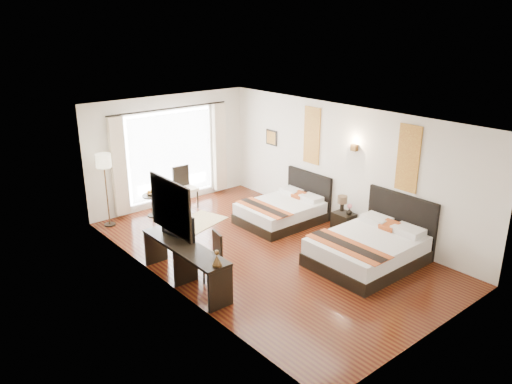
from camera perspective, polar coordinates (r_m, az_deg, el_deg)
floor at (r=10.40m, az=1.23°, el=-6.81°), size 4.50×7.50×0.01m
ceiling at (r=9.51m, az=1.35°, el=8.50°), size 4.50×7.50×0.02m
wall_headboard at (r=11.40m, az=9.85°, el=2.85°), size 0.01×7.50×2.80m
wall_desk at (r=8.65m, az=-10.03°, el=-2.51°), size 0.01×7.50×2.80m
wall_window at (r=12.81m, az=-9.79°, el=4.67°), size 4.50×0.01×2.80m
wall_entry at (r=7.66m, az=20.11°, el=-6.42°), size 4.50×0.01×2.80m
window_glass at (r=12.82m, az=-9.74°, el=4.23°), size 2.40×0.02×2.20m
sheer_curtain at (r=12.77m, az=-9.60°, el=4.17°), size 2.30×0.02×2.10m
drape_left at (r=12.11m, az=-15.40°, el=2.82°), size 0.35×0.14×2.35m
drape_right at (r=13.50m, az=-4.19°, el=5.12°), size 0.35×0.14×2.35m
art_panel_near at (r=10.29m, az=17.00°, el=3.68°), size 0.03×0.50×1.35m
art_panel_far at (r=11.88m, az=6.40°, el=6.42°), size 0.03×0.50×1.35m
wall_sconce at (r=11.01m, az=11.17°, el=5.00°), size 0.10×0.14×0.14m
mirror_frame at (r=8.56m, az=-9.75°, el=-1.65°), size 0.04×1.25×0.95m
mirror_glass at (r=8.57m, az=-9.61°, el=-1.61°), size 0.01×1.12×0.82m
bed_near at (r=10.07m, az=12.90°, el=-6.24°), size 2.15×1.68×1.21m
bed_far at (r=11.78m, az=3.14°, el=-2.11°), size 1.89×1.47×1.06m
nightstand at (r=11.39m, az=9.97°, el=-3.44°), size 0.38×0.47×0.45m
table_lamp at (r=11.22m, az=9.84°, el=-0.98°), size 0.22×0.22×0.35m
vase at (r=11.21m, az=10.63°, el=-1.96°), size 0.17×0.17×0.14m
console_desk at (r=9.14m, az=-8.08°, el=-8.21°), size 0.50×2.20×0.76m
television at (r=9.16m, az=-9.33°, el=-3.92°), size 0.29×0.84×0.48m
bronze_figurine at (r=8.17m, az=-4.49°, el=-7.66°), size 0.18×0.18×0.24m
desk_chair at (r=9.34m, az=-5.29°, el=-8.24°), size 0.48×0.48×0.87m
floor_lamp at (r=11.67m, az=-17.00°, el=2.92°), size 0.34×0.34×1.71m
side_table at (r=12.35m, az=-11.72°, el=-1.51°), size 0.47×0.47×0.54m
fruit_bowl at (r=12.27m, az=-11.96°, el=-0.20°), size 0.26×0.26×0.05m
window_chair at (r=12.76m, az=-8.04°, el=-0.36°), size 0.49×0.49×1.06m
jute_rug at (r=11.89m, az=-6.65°, el=-3.42°), size 1.46×1.19×0.01m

